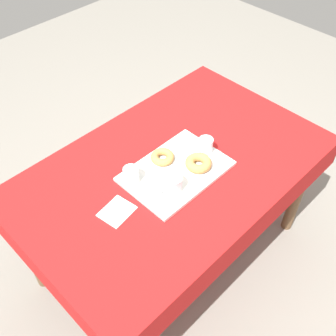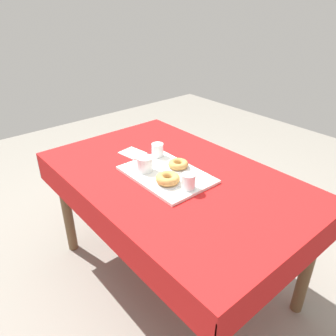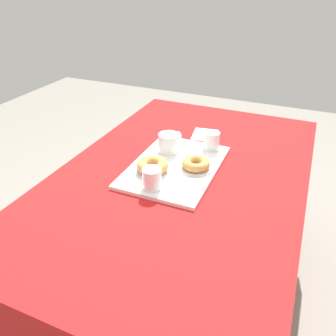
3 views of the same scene
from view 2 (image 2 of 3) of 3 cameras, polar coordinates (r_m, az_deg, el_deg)
The scene contains 11 objects.
ground_plane at distance 2.18m, azimuth 0.86°, elevation -18.27°, with size 6.00×6.00×0.00m, color gray.
dining_table at distance 1.77m, azimuth 1.01°, elevation -3.80°, with size 1.47×0.93×0.74m.
serving_tray at distance 1.71m, azimuth -0.28°, elevation -1.15°, with size 0.47×0.33×0.02m, color white.
tea_mug_left at distance 1.72m, azimuth -4.17°, elevation 0.67°, with size 0.13×0.09×0.08m.
water_glass_near at distance 1.87m, azimuth -1.85°, elevation 3.05°, with size 0.07×0.07×0.08m.
water_glass_far at distance 1.56m, azimuth 3.64°, elevation -2.51°, with size 0.07×0.07×0.08m.
donut_plate_left at distance 1.61m, azimuth -0.03°, elevation -2.61°, with size 0.13×0.13×0.01m, color silver.
sugar_donut_left at distance 1.60m, azimuth -0.03°, elevation -1.86°, with size 0.12×0.12×0.04m, color tan.
donut_plate_right at distance 1.75m, azimuth 1.81°, elevation 0.08°, with size 0.13×0.13×0.01m, color silver.
sugar_donut_right at distance 1.74m, azimuth 1.82°, elevation 0.69°, with size 0.11×0.11×0.04m, color tan.
paper_napkin at distance 1.96m, azimuth -6.28°, elevation 2.63°, with size 0.14×0.11×0.01m, color white.
Camera 2 is at (-1.12, 0.99, 1.59)m, focal length 34.58 mm.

